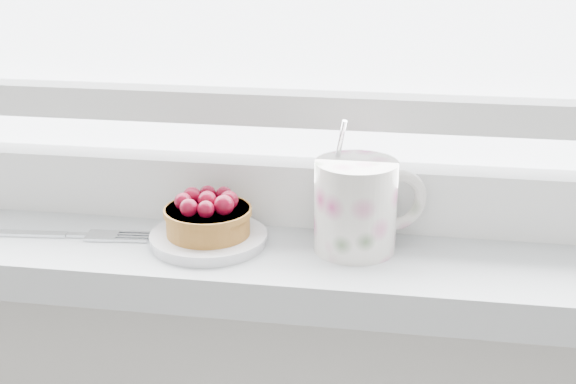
% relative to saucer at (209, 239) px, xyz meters
% --- Properties ---
extents(saucer, '(0.12, 0.12, 0.01)m').
position_rel_saucer_xyz_m(saucer, '(0.00, 0.00, 0.00)').
color(saucer, silver).
rests_on(saucer, windowsill).
extents(raspberry_tart, '(0.09, 0.09, 0.05)m').
position_rel_saucer_xyz_m(raspberry_tart, '(0.00, -0.00, 0.03)').
color(raspberry_tart, brown).
rests_on(raspberry_tart, saucer).
extents(floral_mug, '(0.13, 0.11, 0.14)m').
position_rel_saucer_xyz_m(floral_mug, '(0.16, 0.01, 0.04)').
color(floral_mug, silver).
rests_on(floral_mug, windowsill).
extents(fork, '(0.22, 0.04, 0.00)m').
position_rel_saucer_xyz_m(fork, '(-0.17, -0.01, -0.00)').
color(fork, silver).
rests_on(fork, windowsill).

